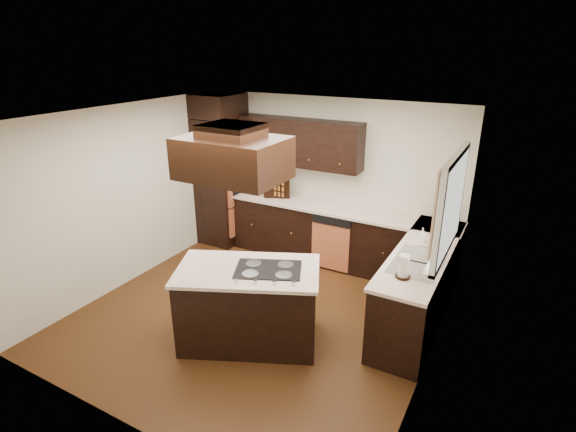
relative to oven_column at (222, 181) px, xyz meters
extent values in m
cube|color=#5A3215|center=(1.78, -1.71, -1.07)|extent=(4.20, 4.20, 0.02)
cube|color=silver|center=(1.78, -1.71, 1.45)|extent=(4.20, 4.20, 0.02)
cube|color=beige|center=(1.78, 0.40, 0.19)|extent=(4.20, 0.02, 2.50)
cube|color=beige|center=(1.78, -3.81, 0.19)|extent=(4.20, 0.02, 2.50)
cube|color=beige|center=(-0.33, -1.71, 0.19)|extent=(0.02, 4.20, 2.50)
cube|color=beige|center=(3.88, -1.71, 0.19)|extent=(0.02, 4.20, 2.50)
cube|color=black|center=(0.00, 0.00, 0.00)|extent=(0.65, 0.75, 2.12)
cube|color=#CF6B3F|center=(0.35, 0.00, 0.06)|extent=(0.05, 0.62, 0.78)
cube|color=black|center=(1.81, 0.09, -0.62)|extent=(2.93, 0.60, 0.88)
cube|color=black|center=(3.58, -0.80, -0.62)|extent=(0.60, 2.40, 0.88)
cube|color=beige|center=(1.81, 0.08, -0.16)|extent=(2.93, 0.63, 0.04)
cube|color=beige|center=(3.56, -0.80, -0.16)|extent=(0.63, 2.40, 0.04)
cube|color=black|center=(1.34, 0.23, 0.75)|extent=(2.00, 0.34, 0.72)
cube|color=#CF6B3F|center=(2.10, -0.20, -0.66)|extent=(0.60, 0.05, 0.72)
cube|color=silver|center=(3.85, -1.16, 0.59)|extent=(0.06, 1.32, 1.12)
cube|color=white|center=(3.87, -1.16, 0.59)|extent=(0.00, 1.20, 1.00)
cube|color=beige|center=(3.79, -1.57, 0.64)|extent=(0.02, 0.34, 0.90)
cube|color=beige|center=(3.79, -0.74, 0.64)|extent=(0.02, 0.34, 0.90)
cube|color=silver|center=(3.58, -1.16, -0.14)|extent=(0.52, 0.84, 0.01)
cube|color=black|center=(1.98, -2.21, -0.62)|extent=(1.71, 1.37, 0.88)
cube|color=beige|center=(1.98, -2.21, -0.16)|extent=(1.79, 1.45, 0.04)
cube|color=black|center=(2.19, -2.12, -0.13)|extent=(0.85, 0.73, 0.01)
cube|color=black|center=(1.88, -2.25, 1.10)|extent=(1.05, 0.72, 0.42)
cube|color=black|center=(1.88, -2.25, 1.38)|extent=(0.55, 0.50, 0.13)
cylinder|color=silver|center=(0.92, 0.07, -0.09)|extent=(0.15, 0.15, 0.10)
cone|color=silver|center=(0.92, 0.07, 0.09)|extent=(0.13, 0.13, 0.26)
cube|color=black|center=(1.03, 0.06, 0.03)|extent=(0.42, 0.26, 0.34)
imported|color=silver|center=(0.65, 0.08, -0.11)|extent=(0.34, 0.34, 0.07)
imported|color=silver|center=(3.48, -0.57, -0.05)|extent=(0.09, 0.09, 0.19)
cylinder|color=silver|center=(3.52, -1.58, -0.01)|extent=(0.15, 0.15, 0.26)
camera|label=1|loc=(4.48, -5.84, 2.18)|focal=28.00mm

